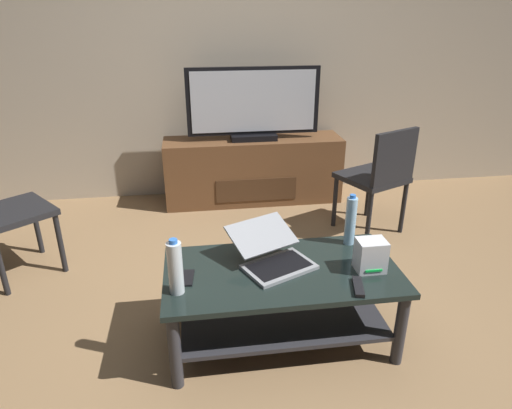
% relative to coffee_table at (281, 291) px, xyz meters
% --- Properties ---
extents(ground_plane, '(7.68, 7.68, 0.00)m').
position_rel_coffee_table_xyz_m(ground_plane, '(-0.10, 0.07, -0.30)').
color(ground_plane, olive).
extents(back_wall, '(6.40, 0.12, 2.80)m').
position_rel_coffee_table_xyz_m(back_wall, '(-0.10, 2.27, 1.10)').
color(back_wall, '#B2A38C').
rests_on(back_wall, ground).
extents(coffee_table, '(1.20, 0.62, 0.44)m').
position_rel_coffee_table_xyz_m(coffee_table, '(0.00, 0.00, 0.00)').
color(coffee_table, black).
rests_on(coffee_table, ground).
extents(media_cabinet, '(1.60, 0.41, 0.59)m').
position_rel_coffee_table_xyz_m(media_cabinet, '(0.12, 1.95, -0.01)').
color(media_cabinet, brown).
rests_on(media_cabinet, ground).
extents(television, '(1.16, 0.20, 0.63)m').
position_rel_coffee_table_xyz_m(television, '(0.12, 1.93, 0.59)').
color(television, black).
rests_on(television, media_cabinet).
extents(dining_chair, '(0.58, 0.58, 0.87)m').
position_rel_coffee_table_xyz_m(dining_chair, '(0.99, 1.14, 0.19)').
color(dining_chair, black).
rests_on(dining_chair, ground).
extents(laptop, '(0.48, 0.50, 0.18)m').
position_rel_coffee_table_xyz_m(laptop, '(-0.04, 0.07, 0.19)').
color(laptop, gray).
rests_on(laptop, coffee_table).
extents(router_box, '(0.15, 0.12, 0.17)m').
position_rel_coffee_table_xyz_m(router_box, '(0.44, -0.07, 0.22)').
color(router_box, silver).
rests_on(router_box, coffee_table).
extents(water_bottle_near, '(0.06, 0.06, 0.30)m').
position_rel_coffee_table_xyz_m(water_bottle_near, '(0.43, 0.22, 0.28)').
color(water_bottle_near, '#99C6E5').
rests_on(water_bottle_near, coffee_table).
extents(water_bottle_far, '(0.07, 0.07, 0.28)m').
position_rel_coffee_table_xyz_m(water_bottle_far, '(-0.53, -0.12, 0.27)').
color(water_bottle_far, silver).
rests_on(water_bottle_far, coffee_table).
extents(cell_phone, '(0.08, 0.15, 0.01)m').
position_rel_coffee_table_xyz_m(cell_phone, '(-0.49, -0.02, 0.14)').
color(cell_phone, black).
rests_on(cell_phone, coffee_table).
extents(tv_remote, '(0.08, 0.17, 0.02)m').
position_rel_coffee_table_xyz_m(tv_remote, '(0.33, -0.22, 0.14)').
color(tv_remote, black).
rests_on(tv_remote, coffee_table).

